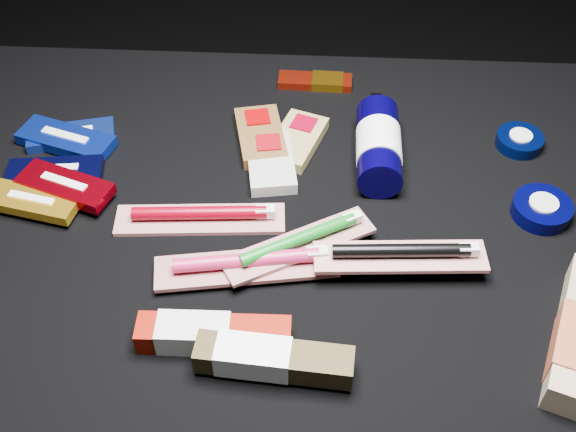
{
  "coord_description": "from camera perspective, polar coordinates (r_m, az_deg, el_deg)",
  "views": [
    {
      "loc": [
        0.05,
        -0.61,
        1.08
      ],
      "look_at": [
        0.01,
        0.01,
        0.42
      ],
      "focal_mm": 45.0,
      "sensor_mm": 36.0,
      "label": 1
    }
  ],
  "objects": [
    {
      "name": "ground",
      "position": [
        1.24,
        -0.74,
        -13.77
      ],
      "size": [
        3.0,
        3.0,
        0.0
      ],
      "primitive_type": "plane",
      "color": "black",
      "rests_on": "ground"
    },
    {
      "name": "cloth_table",
      "position": [
        1.07,
        -0.84,
        -8.48
      ],
      "size": [
        0.98,
        0.78,
        0.4
      ],
      "primitive_type": "cube",
      "color": "black",
      "rests_on": "ground"
    },
    {
      "name": "luna_bar_0",
      "position": [
        1.08,
        -16.76,
        6.14
      ],
      "size": [
        0.13,
        0.07,
        0.02
      ],
      "rotation": [
        0.0,
        0.0,
        0.25
      ],
      "color": "navy",
      "rests_on": "cloth_table"
    },
    {
      "name": "luna_bar_1",
      "position": [
        1.07,
        -17.12,
        5.78
      ],
      "size": [
        0.15,
        0.09,
        0.02
      ],
      "rotation": [
        0.0,
        0.0,
        -0.31
      ],
      "color": "#0D259C",
      "rests_on": "cloth_table"
    },
    {
      "name": "luna_bar_2",
      "position": [
        1.02,
        -17.94,
        3.32
      ],
      "size": [
        0.13,
        0.06,
        0.02
      ],
      "rotation": [
        0.0,
        0.0,
        0.13
      ],
      "color": "black",
      "rests_on": "cloth_table"
    },
    {
      "name": "luna_bar_3",
      "position": [
        0.98,
        -19.54,
        1.08
      ],
      "size": [
        0.13,
        0.07,
        0.02
      ],
      "rotation": [
        0.0,
        0.0,
        -0.21
      ],
      "color": "gold",
      "rests_on": "cloth_table"
    },
    {
      "name": "luna_bar_4",
      "position": [
        0.99,
        -17.19,
        2.29
      ],
      "size": [
        0.14,
        0.09,
        0.02
      ],
      "rotation": [
        0.0,
        0.0,
        -0.35
      ],
      "color": "#73010A",
      "rests_on": "cloth_table"
    },
    {
      "name": "clif_bar_0",
      "position": [
        1.03,
        -2.21,
        6.51
      ],
      "size": [
        0.09,
        0.13,
        0.02
      ],
      "rotation": [
        0.0,
        0.0,
        0.22
      ],
      "color": "brown",
      "rests_on": "cloth_table"
    },
    {
      "name": "clif_bar_1",
      "position": [
        0.99,
        -1.41,
        4.46
      ],
      "size": [
        0.08,
        0.12,
        0.02
      ],
      "rotation": [
        0.0,
        0.0,
        0.16
      ],
      "color": "#B5B5AE",
      "rests_on": "cloth_table"
    },
    {
      "name": "clif_bar_2",
      "position": [
        1.03,
        0.75,
        6.14
      ],
      "size": [
        0.09,
        0.12,
        0.02
      ],
      "rotation": [
        0.0,
        0.0,
        -0.33
      ],
      "color": "#99844A",
      "rests_on": "cloth_table"
    },
    {
      "name": "power_bar",
      "position": [
        1.14,
        2.49,
        10.58
      ],
      "size": [
        0.11,
        0.04,
        0.01
      ],
      "rotation": [
        0.0,
        0.0,
        -0.03
      ],
      "color": "maroon",
      "rests_on": "cloth_table"
    },
    {
      "name": "lotion_bottle",
      "position": [
        0.99,
        7.17,
        5.57
      ],
      "size": [
        0.06,
        0.19,
        0.06
      ],
      "rotation": [
        0.0,
        0.0,
        -0.01
      ],
      "color": "black",
      "rests_on": "cloth_table"
    },
    {
      "name": "cream_tin_upper",
      "position": [
        1.07,
        17.82,
        5.7
      ],
      "size": [
        0.07,
        0.07,
        0.02
      ],
      "rotation": [
        0.0,
        0.0,
        -0.19
      ],
      "color": "black",
      "rests_on": "cloth_table"
    },
    {
      "name": "cream_tin_lower",
      "position": [
        0.98,
        19.42,
        0.53
      ],
      "size": [
        0.08,
        0.08,
        0.02
      ],
      "rotation": [
        0.0,
        0.0,
        -0.05
      ],
      "color": "black",
      "rests_on": "cloth_table"
    },
    {
      "name": "toothbrush_pack_0",
      "position": [
        0.92,
        -6.79,
        -0.04
      ],
      "size": [
        0.22,
        0.07,
        0.02
      ],
      "rotation": [
        0.0,
        0.0,
        0.07
      ],
      "color": "beige",
      "rests_on": "cloth_table"
    },
    {
      "name": "toothbrush_pack_1",
      "position": [
        0.86,
        -3.07,
        -3.78
      ],
      "size": [
        0.22,
        0.09,
        0.02
      ],
      "rotation": [
        0.0,
        0.0,
        0.16
      ],
      "color": "#A8A19E",
      "rests_on": "cloth_table"
    },
    {
      "name": "toothbrush_pack_2",
      "position": [
        0.87,
        1.0,
        -2.05
      ],
      "size": [
        0.19,
        0.14,
        0.02
      ],
      "rotation": [
        0.0,
        0.0,
        0.52
      ],
      "color": "#A7A19C",
      "rests_on": "cloth_table"
    },
    {
      "name": "toothbrush_pack_3",
      "position": [
        0.86,
        9.07,
        -2.98
      ],
      "size": [
        0.21,
        0.06,
        0.02
      ],
      "rotation": [
        0.0,
        0.0,
        0.06
      ],
      "color": "silver",
      "rests_on": "cloth_table"
    },
    {
      "name": "toothpaste_carton_red",
      "position": [
        0.8,
        -6.43,
        -9.27
      ],
      "size": [
        0.17,
        0.04,
        0.03
      ],
      "rotation": [
        0.0,
        0.0,
        0.02
      ],
      "color": "#780B00",
      "rests_on": "cloth_table"
    },
    {
      "name": "toothpaste_carton_green",
      "position": [
        0.77,
        -1.7,
        -11.2
      ],
      "size": [
        0.17,
        0.05,
        0.03
      ],
      "rotation": [
        0.0,
        0.0,
        -0.08
      ],
      "color": "#332710",
      "rests_on": "cloth_table"
    }
  ]
}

